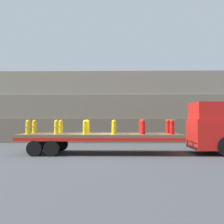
{
  "coord_description": "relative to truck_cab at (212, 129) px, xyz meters",
  "views": [
    {
      "loc": [
        1.05,
        -15.23,
        2.09
      ],
      "look_at": [
        0.73,
        0.0,
        2.54
      ],
      "focal_mm": 40.0,
      "sensor_mm": 36.0,
      "label": 1
    }
  ],
  "objects": [
    {
      "name": "fire_hydrant_yellow_near_0",
      "position": [
        -11.05,
        -0.57,
        0.09
      ],
      "size": [
        0.33,
        0.54,
        0.84
      ],
      "color": "gold",
      "rests_on": "flatbed_trailer"
    },
    {
      "name": "cargo_strap_rear",
      "position": [
        -5.95,
        0.0,
        0.53
      ],
      "size": [
        0.05,
        2.79,
        0.01
      ],
      "color": "yellow",
      "rests_on": "fire_hydrant_yellow_near_3"
    },
    {
      "name": "cargo_strap_middle",
      "position": [
        -4.25,
        0.0,
        0.53
      ],
      "size": [
        0.05,
        2.79,
        0.01
      ],
      "color": "yellow",
      "rests_on": "fire_hydrant_red_near_4"
    },
    {
      "name": "fire_hydrant_red_near_4",
      "position": [
        -4.25,
        -0.57,
        0.09
      ],
      "size": [
        0.33,
        0.54,
        0.84
      ],
      "color": "red",
      "rests_on": "flatbed_trailer"
    },
    {
      "name": "ground_plane",
      "position": [
        -6.8,
        0.0,
        -1.53
      ],
      "size": [
        120.0,
        120.0,
        0.0
      ],
      "primitive_type": "plane",
      "color": "#3F4244"
    },
    {
      "name": "fire_hydrant_red_far_5",
      "position": [
        -2.55,
        0.57,
        0.09
      ],
      "size": [
        0.33,
        0.54,
        0.84
      ],
      "color": "red",
      "rests_on": "flatbed_trailer"
    },
    {
      "name": "fire_hydrant_yellow_near_3",
      "position": [
        -5.95,
        -0.57,
        0.09
      ],
      "size": [
        0.33,
        0.54,
        0.84
      ],
      "color": "gold",
      "rests_on": "flatbed_trailer"
    },
    {
      "name": "fire_hydrant_yellow_near_1",
      "position": [
        -9.35,
        -0.57,
        0.09
      ],
      "size": [
        0.33,
        0.54,
        0.84
      ],
      "color": "gold",
      "rests_on": "flatbed_trailer"
    },
    {
      "name": "fire_hydrant_yellow_far_2",
      "position": [
        -7.65,
        0.57,
        0.09
      ],
      "size": [
        0.33,
        0.54,
        0.84
      ],
      "color": "gold",
      "rests_on": "flatbed_trailer"
    },
    {
      "name": "fire_hydrant_yellow_far_3",
      "position": [
        -5.95,
        0.57,
        0.09
      ],
      "size": [
        0.33,
        0.54,
        0.84
      ],
      "color": "gold",
      "rests_on": "flatbed_trailer"
    },
    {
      "name": "fire_hydrant_red_far_4",
      "position": [
        -4.25,
        0.57,
        0.09
      ],
      "size": [
        0.33,
        0.54,
        0.84
      ],
      "color": "red",
      "rests_on": "flatbed_trailer"
    },
    {
      "name": "flatbed_trailer",
      "position": [
        -7.34,
        0.0,
        -0.53
      ],
      "size": [
        9.69,
        2.68,
        1.21
      ],
      "color": "brown",
      "rests_on": "ground_plane"
    },
    {
      "name": "fire_hydrant_red_near_5",
      "position": [
        -2.55,
        -0.57,
        0.09
      ],
      "size": [
        0.33,
        0.54,
        0.84
      ],
      "color": "red",
      "rests_on": "flatbed_trailer"
    },
    {
      "name": "fire_hydrant_yellow_far_1",
      "position": [
        -9.35,
        0.57,
        0.09
      ],
      "size": [
        0.33,
        0.54,
        0.84
      ],
      "color": "gold",
      "rests_on": "flatbed_trailer"
    },
    {
      "name": "fire_hydrant_yellow_near_2",
      "position": [
        -7.65,
        -0.57,
        0.09
      ],
      "size": [
        0.33,
        0.54,
        0.84
      ],
      "color": "gold",
      "rests_on": "flatbed_trailer"
    },
    {
      "name": "truck_cab",
      "position": [
        0.0,
        0.0,
        0.0
      ],
      "size": [
        2.43,
        2.56,
        3.1
      ],
      "color": "red",
      "rests_on": "ground_plane"
    },
    {
      "name": "fire_hydrant_yellow_far_0",
      "position": [
        -11.05,
        0.57,
        0.09
      ],
      "size": [
        0.33,
        0.54,
        0.84
      ],
      "color": "gold",
      "rests_on": "flatbed_trailer"
    },
    {
      "name": "cargo_strap_front",
      "position": [
        -2.55,
        0.0,
        0.53
      ],
      "size": [
        0.05,
        2.79,
        0.01
      ],
      "color": "yellow",
      "rests_on": "fire_hydrant_red_near_5"
    },
    {
      "name": "rock_cliff",
      "position": [
        -6.8,
        8.18,
        1.67
      ],
      "size": [
        60.0,
        3.3,
        6.4
      ],
      "color": "#665B4C",
      "rests_on": "ground_plane"
    }
  ]
}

